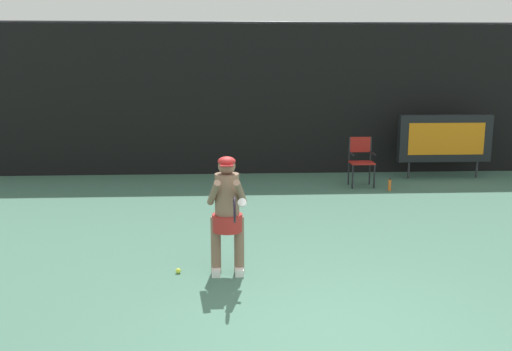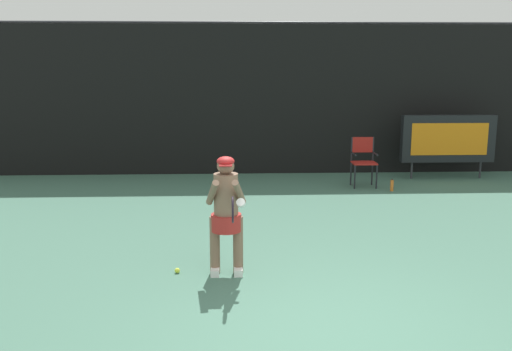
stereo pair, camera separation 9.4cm
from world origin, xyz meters
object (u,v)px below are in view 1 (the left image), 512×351
object	(u,v)px
tennis_racket	(235,209)
water_bottle	(390,185)
umpire_chair	(361,158)
tennis_player	(227,210)
tennis_ball_spare	(178,271)
scoreboard	(445,138)

from	to	relation	value
tennis_racket	water_bottle	bearing A→B (deg)	56.38
tennis_racket	umpire_chair	bearing A→B (deg)	62.68
water_bottle	tennis_player	world-z (taller)	tennis_player
umpire_chair	tennis_racket	size ratio (longest dim) A/B	1.79
tennis_player	tennis_ball_spare	distance (m)	1.04
water_bottle	tennis_ball_spare	xyz separation A→B (m)	(-4.13, -4.63, -0.09)
scoreboard	water_bottle	world-z (taller)	scoreboard
scoreboard	umpire_chair	xyz separation A→B (m)	(-2.17, -0.77, -0.33)
tennis_player	tennis_racket	world-z (taller)	tennis_player
tennis_racket	tennis_ball_spare	bearing A→B (deg)	138.57
umpire_chair	tennis_player	size ratio (longest dim) A/B	0.70
scoreboard	tennis_racket	world-z (taller)	scoreboard
water_bottle	tennis_player	distance (m)	5.86
tennis_player	scoreboard	bearing A→B (deg)	49.09
water_bottle	tennis_player	bearing A→B (deg)	-126.86
water_bottle	tennis_ball_spare	distance (m)	6.21
tennis_player	water_bottle	bearing A→B (deg)	53.14
scoreboard	water_bottle	bearing A→B (deg)	-142.26
umpire_chair	tennis_ball_spare	distance (m)	6.31
tennis_racket	tennis_ball_spare	world-z (taller)	tennis_racket
water_bottle	tennis_racket	world-z (taller)	tennis_racket
umpire_chair	tennis_player	distance (m)	5.96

